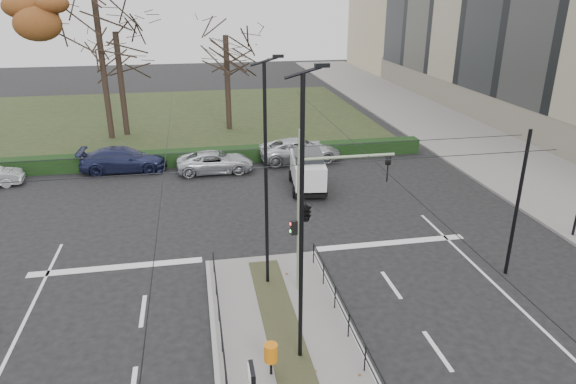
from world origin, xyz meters
The scene contains 17 objects.
ground centered at (0.00, 0.00, 0.00)m, with size 140.00×140.00×0.00m, color black.
median_island centered at (0.00, -2.50, 0.07)m, with size 4.40×15.00×0.14m, color slate.
sidewalk_east centered at (18.00, 22.00, 0.07)m, with size 8.00×90.00×0.14m, color slate.
park centered at (-6.00, 32.00, 0.05)m, with size 38.00×26.00×0.10m, color #252F17.
hedge centered at (-6.00, 18.60, 0.50)m, with size 38.00×1.00×1.00m, color black.
median_railing centered at (0.00, -2.60, 0.98)m, with size 4.14×13.24×0.92m.
catenary centered at (0.00, 1.62, 3.42)m, with size 20.00×34.00×6.00m.
traffic_light centered at (1.37, 2.21, 3.38)m, with size 3.79×2.18×5.57m.
litter_bin centered at (-0.70, -2.22, 0.88)m, with size 0.41×0.41×1.04m.
streetlamp_median_near centered at (0.33, -1.57, 4.65)m, with size 0.74×0.15×8.88m.
streetlamp_median_far centered at (-0.02, 2.92, 4.51)m, with size 0.72×0.15×8.59m.
parked_car_third centered at (-6.97, 18.00, 0.77)m, with size 2.16×5.32×1.54m, color #1D2345.
parked_car_fourth centered at (-1.27, 16.77, 0.66)m, with size 2.20×4.78×1.33m, color #B7BAC0.
white_van centered at (3.78, 12.88, 1.18)m, with size 2.29×4.29×2.25m.
bare_tree_center centered at (0.42, 27.21, 6.96)m, with size 6.16×6.16×9.84m.
bare_tree_near centered at (-7.69, 26.89, 7.31)m, with size 5.80×5.80×10.35m.
parked_car_fifth centered at (4.42, 18.00, 0.76)m, with size 2.51×5.43×1.51m, color #B7BAC0.
Camera 1 is at (-2.46, -14.25, 10.70)m, focal length 32.00 mm.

